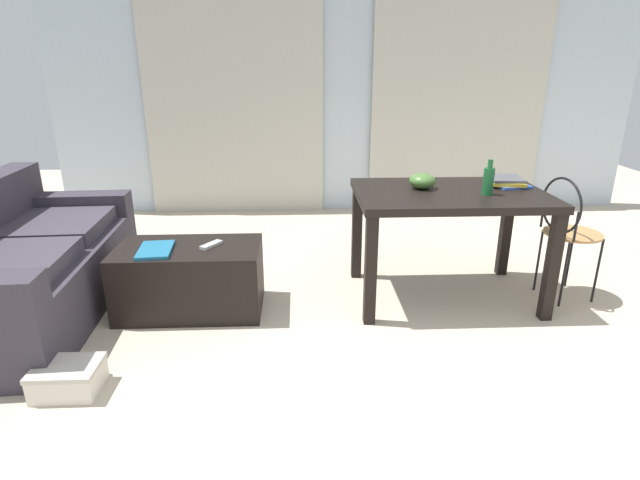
{
  "coord_description": "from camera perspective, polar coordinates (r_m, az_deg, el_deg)",
  "views": [
    {
      "loc": [
        -0.52,
        -1.61,
        1.54
      ],
      "look_at": [
        -0.38,
        1.55,
        0.41
      ],
      "focal_mm": 28.16,
      "sensor_mm": 36.0,
      "label": 1
    }
  ],
  "objects": [
    {
      "name": "ground_plane",
      "position": [
        3.51,
        6.3,
        -6.55
      ],
      "size": [
        9.11,
        9.11,
        0.0
      ],
      "primitive_type": "plane",
      "color": "beige"
    },
    {
      "name": "wall_back",
      "position": [
        5.44,
        3.07,
        17.06
      ],
      "size": [
        6.06,
        0.1,
        2.6
      ],
      "primitive_type": "cube",
      "color": "silver",
      "rests_on": "ground"
    },
    {
      "name": "curtains",
      "position": [
        5.36,
        3.14,
        15.81
      ],
      "size": [
        4.14,
        0.03,
        2.37
      ],
      "color": "beige",
      "rests_on": "ground"
    },
    {
      "name": "couch",
      "position": [
        3.67,
        -30.75,
        -2.74
      ],
      "size": [
        0.95,
        1.83,
        0.82
      ],
      "color": "#38333D",
      "rests_on": "ground"
    },
    {
      "name": "coffee_table",
      "position": [
        3.36,
        -14.52,
        -4.26
      ],
      "size": [
        0.91,
        0.51,
        0.44
      ],
      "color": "black",
      "rests_on": "ground"
    },
    {
      "name": "craft_table",
      "position": [
        3.4,
        14.46,
        3.7
      ],
      "size": [
        1.22,
        0.82,
        0.75
      ],
      "color": "black",
      "rests_on": "ground"
    },
    {
      "name": "wire_chair",
      "position": [
        3.69,
        26.24,
        1.66
      ],
      "size": [
        0.37,
        0.39,
        0.85
      ],
      "color": "#B7844C",
      "rests_on": "ground"
    },
    {
      "name": "bottle_near",
      "position": [
        3.32,
        18.59,
        6.44
      ],
      "size": [
        0.07,
        0.07,
        0.22
      ],
      "color": "#195B2D",
      "rests_on": "craft_table"
    },
    {
      "name": "bowl",
      "position": [
        3.39,
        11.55,
        6.6
      ],
      "size": [
        0.17,
        0.17,
        0.1
      ],
      "primitive_type": "ellipsoid",
      "color": "#477033",
      "rests_on": "craft_table"
    },
    {
      "name": "book_stack",
      "position": [
        3.64,
        20.48,
        6.25
      ],
      "size": [
        0.26,
        0.28,
        0.06
      ],
      "color": "#33519E",
      "rests_on": "craft_table"
    },
    {
      "name": "tv_remote_primary",
      "position": [
        3.25,
        -12.25,
        -0.53
      ],
      "size": [
        0.13,
        0.16,
        0.02
      ],
      "primitive_type": "cube",
      "rotation": [
        0.0,
        0.0,
        -0.6
      ],
      "color": "#B7B7B2",
      "rests_on": "coffee_table"
    },
    {
      "name": "magazine",
      "position": [
        3.25,
        -18.2,
        -1.08
      ],
      "size": [
        0.22,
        0.32,
        0.02
      ],
      "primitive_type": "cube",
      "rotation": [
        0.0,
        0.0,
        0.09
      ],
      "color": "#1E668C",
      "rests_on": "coffee_table"
    },
    {
      "name": "shoebox",
      "position": [
        2.84,
        -26.73,
        -13.86
      ],
      "size": [
        0.31,
        0.24,
        0.15
      ],
      "color": "beige",
      "rests_on": "ground"
    }
  ]
}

